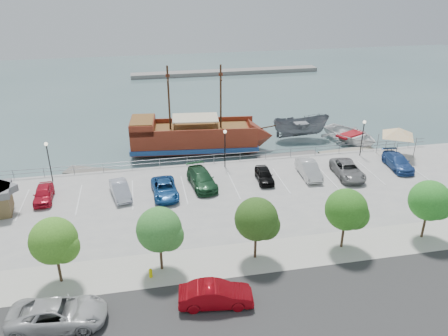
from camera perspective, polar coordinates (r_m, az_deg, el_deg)
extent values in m
plane|color=#405A5C|center=(42.67, 1.85, -4.66)|extent=(160.00, 160.00, 0.00)
cube|color=#2F2F2F|center=(29.66, 9.17, -18.01)|extent=(100.00, 8.00, 0.04)
cube|color=#B5AFA3|center=(34.01, 5.72, -11.33)|extent=(100.00, 4.00, 0.05)
cylinder|color=slate|center=(48.64, -0.18, 1.80)|extent=(50.00, 0.06, 0.06)
cylinder|color=slate|center=(48.80, -0.18, 1.37)|extent=(50.00, 0.06, 0.06)
cube|color=gray|center=(95.24, 0.27, 12.42)|extent=(40.00, 3.00, 0.80)
cube|color=maroon|center=(53.82, -3.92, 3.90)|extent=(15.47, 6.25, 2.45)
cube|color=navy|center=(54.11, -3.90, 3.11)|extent=(15.78, 6.56, 0.56)
cone|color=maroon|center=(54.60, 4.82, 4.18)|extent=(3.47, 4.81, 4.52)
cube|color=maroon|center=(53.41, -10.58, 5.51)|extent=(3.30, 4.98, 1.32)
cube|color=brown|center=(53.19, -10.64, 6.23)|extent=(3.07, 4.58, 0.11)
cube|color=brown|center=(53.39, -3.45, 5.19)|extent=(12.60, 5.39, 0.14)
cube|color=maroon|center=(55.42, -4.04, 6.23)|extent=(15.00, 1.75, 0.66)
cube|color=maroon|center=(51.16, -3.89, 4.62)|extent=(15.00, 1.75, 0.66)
cylinder|color=#382111|center=(52.38, -0.43, 9.22)|extent=(0.25, 0.25, 7.72)
cylinder|color=#382111|center=(52.24, -7.22, 8.98)|extent=(0.25, 0.25, 7.72)
cylinder|color=#382111|center=(51.79, -0.44, 11.73)|extent=(0.42, 2.82, 0.13)
cylinder|color=#382111|center=(51.65, -7.36, 11.49)|extent=(0.42, 2.82, 0.13)
cube|color=beige|center=(52.94, -3.80, 6.57)|extent=(5.80, 4.13, 0.11)
cylinder|color=#382111|center=(54.33, 5.55, 5.31)|extent=(2.35, 0.39, 0.56)
imported|color=slate|center=(58.80, 9.99, 5.08)|extent=(7.69, 3.27, 2.92)
imported|color=white|center=(59.38, 16.17, 3.98)|extent=(8.24, 9.34, 1.60)
cube|color=#676259|center=(50.13, -16.14, -0.69)|extent=(7.64, 4.85, 0.42)
cube|color=slate|center=(52.65, 8.43, 1.33)|extent=(7.66, 2.77, 0.43)
cube|color=gray|center=(55.58, 15.91, 1.90)|extent=(7.27, 2.62, 0.41)
cylinder|color=slate|center=(54.04, 19.41, 3.06)|extent=(0.10, 0.10, 2.44)
cylinder|color=slate|center=(56.05, 21.51, 3.50)|extent=(0.10, 0.10, 2.44)
cylinder|color=slate|center=(52.24, 21.59, 1.97)|extent=(0.10, 0.10, 2.44)
cylinder|color=slate|center=(54.32, 23.67, 2.46)|extent=(0.10, 0.10, 2.44)
pyramid|color=white|center=(53.43, 21.91, 4.91)|extent=(5.70, 5.70, 1.00)
imported|color=#B5B5B5|center=(29.76, -20.87, -17.38)|extent=(6.08, 3.17, 1.63)
imported|color=maroon|center=(29.28, -1.08, -16.23)|extent=(4.99, 2.26, 1.59)
cylinder|color=#E8E202|center=(32.11, -9.55, -13.48)|extent=(0.24, 0.24, 0.60)
sphere|color=#E8E202|center=(31.91, -9.59, -13.03)|extent=(0.26, 0.26, 0.26)
cylinder|color=black|center=(47.21, -21.82, 0.56)|extent=(0.12, 0.12, 4.00)
sphere|color=#FFF2CC|center=(46.45, -22.23, 2.92)|extent=(0.36, 0.36, 0.36)
cylinder|color=black|center=(47.06, 0.12, 2.37)|extent=(0.12, 0.12, 4.00)
sphere|color=#FFF2CC|center=(46.29, 0.13, 4.77)|extent=(0.36, 0.36, 0.36)
cylinder|color=black|center=(52.39, 17.58, 3.57)|extent=(0.12, 0.12, 4.00)
sphere|color=#FFF2CC|center=(51.71, 17.88, 5.74)|extent=(0.36, 0.36, 0.36)
cylinder|color=#473321|center=(32.89, -20.74, -12.17)|extent=(0.20, 0.20, 2.20)
sphere|color=#3E791F|center=(31.62, -21.37, -8.82)|extent=(3.20, 3.20, 3.20)
sphere|color=#3E791F|center=(31.47, -20.25, -9.67)|extent=(2.20, 2.20, 2.20)
cylinder|color=#473321|center=(32.27, -8.22, -11.37)|extent=(0.20, 0.20, 2.20)
sphere|color=#316F2A|center=(30.97, -8.48, -7.93)|extent=(3.20, 3.20, 3.20)
sphere|color=#316F2A|center=(30.95, -7.27, -8.75)|extent=(2.20, 2.20, 2.20)
cylinder|color=#473321|center=(33.14, 4.12, -10.05)|extent=(0.20, 0.20, 2.20)
sphere|color=#274916|center=(31.88, 4.25, -6.66)|extent=(3.20, 3.20, 3.20)
sphere|color=#274916|center=(32.00, 5.41, -7.42)|extent=(2.20, 2.20, 2.20)
cylinder|color=#473321|center=(35.41, 15.25, -8.45)|extent=(0.20, 0.20, 2.20)
sphere|color=#2B671A|center=(34.23, 15.68, -5.23)|extent=(3.20, 3.20, 3.20)
sphere|color=#2B671A|center=(34.46, 16.71, -5.92)|extent=(2.20, 2.20, 2.20)
cylinder|color=#473321|center=(38.82, 24.65, -6.85)|extent=(0.20, 0.20, 2.20)
sphere|color=#287622|center=(37.75, 25.27, -3.86)|extent=(3.20, 3.20, 3.20)
sphere|color=#287622|center=(38.07, 26.14, -4.49)|extent=(2.20, 2.20, 2.20)
imported|color=red|center=(44.21, -22.52, -3.11)|extent=(1.83, 4.15, 1.39)
imported|color=#ADB1C2|center=(42.66, -13.39, -2.79)|extent=(2.33, 4.48, 1.40)
imported|color=#17498A|center=(42.07, -7.75, -2.72)|extent=(2.55, 5.09, 1.38)
imported|color=#1B4628|center=(43.47, -2.92, -1.42)|extent=(2.87, 5.64, 1.57)
imported|color=black|center=(44.66, 5.30, -0.92)|extent=(1.84, 4.00, 1.33)
imported|color=silver|center=(46.30, 11.02, -0.17)|extent=(1.85, 4.77, 1.55)
imported|color=gray|center=(47.22, 15.85, -0.23)|extent=(2.88, 5.50, 1.48)
imported|color=#284B90|center=(50.96, 21.76, 0.76)|extent=(2.49, 5.14, 1.44)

